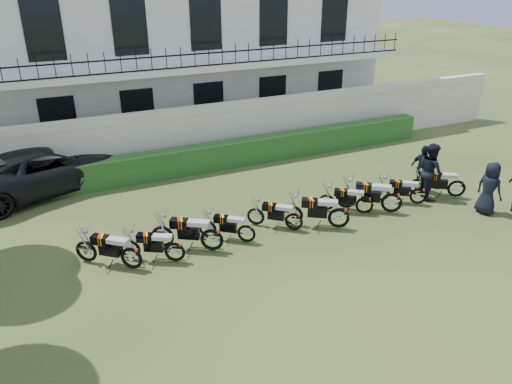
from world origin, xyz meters
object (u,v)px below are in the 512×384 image
motorcycle_2 (212,235)px  officer_5 (423,169)px  motorcycle_3 (246,229)px  officer_4 (431,171)px  motorcycle_4 (294,217)px  motorcycle_1 (175,247)px  motorcycle_5 (339,213)px  motorcycle_8 (419,192)px  motorcycle_6 (365,201)px  motorcycle_7 (392,198)px  officer_3 (489,188)px  motorcycle_9 (457,185)px  suv (44,168)px  motorcycle_0 (131,253)px

motorcycle_2 → officer_5: 7.92m
motorcycle_3 → officer_4: bearing=-49.4°
motorcycle_3 → motorcycle_4: motorcycle_4 is taller
motorcycle_1 → motorcycle_5: (4.92, -0.25, 0.06)m
motorcycle_2 → motorcycle_8: motorcycle_2 is taller
officer_4 → motorcycle_3: bearing=106.3°
officer_5 → motorcycle_3: bearing=88.9°
motorcycle_3 → motorcycle_8: size_ratio=0.95×
motorcycle_5 → motorcycle_6: bearing=-37.2°
motorcycle_3 → officer_5: bearing=-45.6°
motorcycle_5 → motorcycle_8: size_ratio=1.22×
motorcycle_4 → motorcycle_2: bearing=133.1°
motorcycle_7 → officer_5: (1.98, 0.90, 0.31)m
motorcycle_7 → officer_3: 3.00m
motorcycle_2 → motorcycle_3: size_ratio=1.30×
motorcycle_8 → officer_3: bearing=-95.0°
officer_3 → motorcycle_6: bearing=58.9°
motorcycle_9 → suv: bearing=94.6°
motorcycle_1 → motorcycle_6: size_ratio=1.07×
motorcycle_5 → motorcycle_7: 2.07m
motorcycle_1 → motorcycle_9: motorcycle_9 is taller
motorcycle_0 → suv: (-1.62, 6.25, 0.31)m
motorcycle_1 → motorcycle_3: 2.11m
motorcycle_8 → officer_5: size_ratio=0.86×
motorcycle_1 → officer_4: (8.85, 0.34, 0.51)m
motorcycle_0 → motorcycle_8: 9.28m
officer_5 → motorcycle_1: bearing=88.4°
motorcycle_1 → motorcycle_2: bearing=-53.9°
motorcycle_7 → motorcycle_4: bearing=122.9°
motorcycle_6 → suv: 10.83m
motorcycle_3 → motorcycle_5: size_ratio=0.78×
motorcycle_0 → officer_3: size_ratio=0.90×
motorcycle_0 → suv: bearing=54.2°
motorcycle_1 → motorcycle_8: bearing=-59.2°
motorcycle_6 → motorcycle_4: bearing=126.1°
suv → officer_3: 14.61m
motorcycle_1 → suv: bearing=53.6°
motorcycle_4 → motorcycle_8: size_ratio=0.94×
motorcycle_8 → officer_3: officer_3 is taller
motorcycle_9 → motorcycle_2: bearing=120.9°
motorcycle_6 → officer_5: bearing=-42.3°
motorcycle_0 → motorcycle_9: 10.81m
motorcycle_4 → officer_3: size_ratio=0.79×
motorcycle_2 → officer_3: (8.63, -1.42, 0.34)m
motorcycle_0 → officer_4: size_ratio=0.80×
motorcycle_1 → officer_4: 8.87m
motorcycle_1 → motorcycle_9: (9.71, -0.08, 0.03)m
motorcycle_1 → motorcycle_8: motorcycle_1 is taller
motorcycle_0 → motorcycle_5: motorcycle_5 is taller
motorcycle_5 → motorcycle_8: motorcycle_5 is taller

